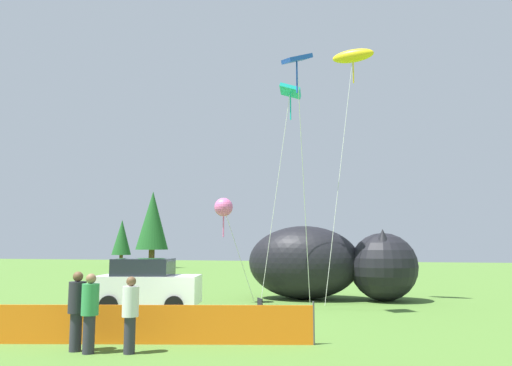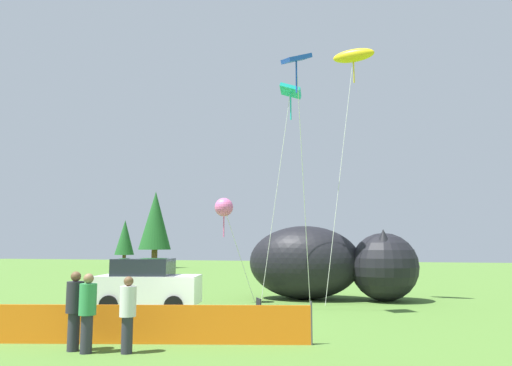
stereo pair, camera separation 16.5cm
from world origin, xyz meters
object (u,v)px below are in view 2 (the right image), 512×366
(inflatable_cat, at_px, (327,265))
(kite_pink_octopus, at_px, (224,208))
(parked_car, at_px, (147,285))
(kite_teal_diamond, at_px, (290,95))
(spectator_in_black_shirt, at_px, (75,307))
(spectator_in_white_shirt, at_px, (128,311))
(kite_blue_box, at_px, (297,65))
(folding_chair, at_px, (254,311))
(kite_yellow_hero, at_px, (353,57))
(spectator_in_green_shirt, at_px, (87,309))

(inflatable_cat, relative_size, kite_pink_octopus, 1.71)
(parked_car, xyz_separation_m, kite_teal_diamond, (5.00, 3.25, 8.05))
(kite_pink_octopus, bearing_deg, spectator_in_black_shirt, -93.10)
(parked_car, bearing_deg, spectator_in_white_shirt, -78.05)
(parked_car, bearing_deg, inflatable_cat, 31.24)
(spectator_in_black_shirt, relative_size, kite_blue_box, 0.19)
(spectator_in_white_shirt, relative_size, kite_pink_octopus, 0.39)
(folding_chair, distance_m, kite_yellow_hero, 13.42)
(spectator_in_black_shirt, xyz_separation_m, spectator_in_white_shirt, (1.38, 0.07, -0.06))
(folding_chair, xyz_separation_m, inflatable_cat, (1.27, 8.51, 1.05))
(parked_car, xyz_separation_m, kite_pink_octopus, (2.09, 2.96, 3.14))
(inflatable_cat, height_order, spectator_in_green_shirt, inflatable_cat)
(kite_yellow_hero, bearing_deg, spectator_in_green_shirt, -115.45)
(spectator_in_white_shirt, distance_m, kite_teal_diamond, 13.10)
(parked_car, xyz_separation_m, spectator_in_white_shirt, (2.93, -6.86, -0.02))
(spectator_in_green_shirt, xyz_separation_m, kite_pink_octopus, (0.09, 10.04, 3.12))
(spectator_in_white_shirt, bearing_deg, kite_teal_diamond, 78.41)
(spectator_in_green_shirt, distance_m, kite_teal_diamond, 13.42)
(spectator_in_black_shirt, height_order, kite_pink_octopus, kite_pink_octopus)
(spectator_in_green_shirt, distance_m, kite_yellow_hero, 16.69)
(kite_teal_diamond, height_order, kite_blue_box, kite_blue_box)
(parked_car, bearing_deg, kite_yellow_hero, 21.25)
(spectator_in_black_shirt, bearing_deg, parked_car, 102.63)
(spectator_in_black_shirt, height_order, spectator_in_green_shirt, spectator_in_black_shirt)
(folding_chair, distance_m, spectator_in_black_shirt, 5.35)
(folding_chair, xyz_separation_m, spectator_in_black_shirt, (-3.40, -4.10, 0.51))
(kite_pink_octopus, bearing_deg, kite_yellow_hero, 18.92)
(kite_pink_octopus, bearing_deg, kite_blue_box, -39.45)
(parked_car, xyz_separation_m, spectator_in_green_shirt, (2.00, -7.08, 0.02))
(spectator_in_white_shirt, bearing_deg, kite_pink_octopus, 94.90)
(folding_chair, xyz_separation_m, kite_teal_diamond, (0.05, 6.08, 8.51))
(kite_teal_diamond, bearing_deg, spectator_in_black_shirt, -108.73)
(kite_pink_octopus, relative_size, kite_blue_box, 0.47)
(parked_car, relative_size, kite_pink_octopus, 0.91)
(spectator_in_white_shirt, bearing_deg, spectator_in_black_shirt, -177.26)
(inflatable_cat, distance_m, kite_pink_octopus, 5.57)
(spectator_in_white_shirt, relative_size, kite_blue_box, 0.18)
(folding_chair, bearing_deg, kite_blue_box, -138.21)
(folding_chair, bearing_deg, kite_teal_diamond, -119.69)
(parked_car, bearing_deg, spectator_in_black_shirt, -88.54)
(parked_car, distance_m, spectator_in_white_shirt, 7.46)
(folding_chair, relative_size, spectator_in_white_shirt, 0.51)
(spectator_in_black_shirt, bearing_deg, spectator_in_green_shirt, -18.59)
(spectator_in_green_shirt, bearing_deg, inflatable_cat, 71.69)
(parked_car, relative_size, spectator_in_green_shirt, 2.25)
(inflatable_cat, xyz_separation_m, kite_blue_box, (-0.35, -5.84, 7.56))
(parked_car, xyz_separation_m, folding_chair, (4.95, -2.83, -0.47))
(kite_pink_octopus, xyz_separation_m, kite_blue_box, (3.79, -3.12, 5.00))
(inflatable_cat, height_order, kite_pink_octopus, kite_pink_octopus)
(spectator_in_green_shirt, relative_size, kite_yellow_hero, 0.16)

